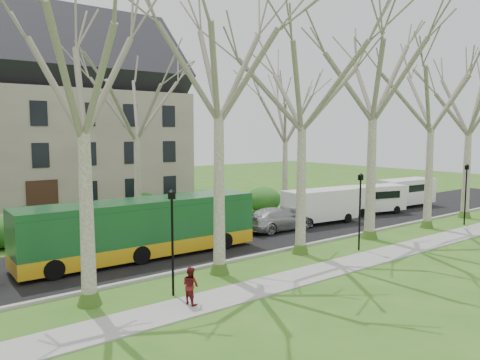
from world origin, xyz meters
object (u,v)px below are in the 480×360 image
bus_follow (142,228)px  pedestrian_b (191,285)px  van_c (407,193)px  sedan (279,219)px  van_b (373,200)px  van_a (320,207)px

bus_follow → pedestrian_b: size_ratio=8.72×
van_c → pedestrian_b: 28.93m
sedan → van_c: 15.75m
bus_follow → van_b: (20.75, 0.72, -0.45)m
pedestrian_b → van_a: bearing=-74.8°
bus_follow → van_b: size_ratio=2.42×
van_a → van_b: size_ratio=1.07×
bus_follow → van_a: 14.37m
bus_follow → sedan: 10.42m
bus_follow → pedestrian_b: (-1.56, -7.36, -0.86)m
pedestrian_b → van_c: bearing=-84.3°
sedan → van_a: bearing=-90.9°
van_c → pedestrian_b: bearing=-159.1°
van_a → van_b: (6.40, 0.15, -0.08)m
bus_follow → van_c: bearing=3.8°
van_c → van_a: bearing=-173.6°
van_c → bus_follow: bearing=-173.7°
van_c → pedestrian_b: size_ratio=3.85×
van_b → van_a: bearing=-163.6°
sedan → pedestrian_b: size_ratio=3.62×
bus_follow → sedan: bus_follow is taller
van_b → van_c: bearing=19.0°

